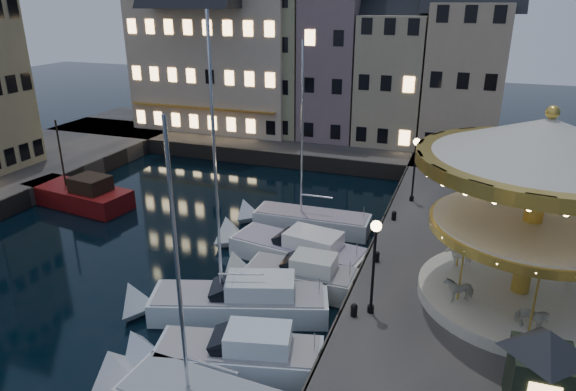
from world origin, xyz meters
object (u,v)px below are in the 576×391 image
at_px(motorboat_b, 229,356).
at_px(carousel, 541,179).
at_px(streetlamp_b, 374,254).
at_px(bollard_b, 354,309).
at_px(motorboat_c, 231,302).
at_px(red_fishing_boat, 79,195).
at_px(motorboat_d, 293,276).
at_px(motorboat_e, 292,249).
at_px(bollard_d, 394,215).
at_px(ticket_kiosk, 545,357).
at_px(motorboat_f, 303,221).
at_px(streetlamp_c, 415,161).
at_px(bollard_c, 377,256).

relative_size(motorboat_b, carousel, 0.77).
relative_size(streetlamp_b, bollard_b, 7.32).
xyz_separation_m(motorboat_c, red_fishing_boat, (-15.90, 8.58, 0.03)).
xyz_separation_m(motorboat_d, motorboat_e, (-1.01, 2.71, 0.01)).
xyz_separation_m(bollard_d, ticket_kiosk, (6.59, -13.63, 1.72)).
bearing_deg(streetlamp_b, bollard_d, 93.43).
height_order(streetlamp_b, motorboat_f, motorboat_f).
relative_size(bollard_b, motorboat_f, 0.05).
relative_size(streetlamp_c, carousel, 0.43).
height_order(streetlamp_b, bollard_c, streetlamp_b).
height_order(motorboat_d, motorboat_f, motorboat_f).
xyz_separation_m(motorboat_f, ticket_kiosk, (12.16, -13.34, 2.79)).
bearing_deg(motorboat_c, streetlamp_b, 3.92).
height_order(streetlamp_c, motorboat_f, motorboat_f).
bearing_deg(bollard_d, streetlamp_c, 80.27).
bearing_deg(motorboat_b, ticket_kiosk, 1.17).
relative_size(motorboat_d, red_fishing_boat, 0.77).
xyz_separation_m(motorboat_f, red_fishing_boat, (-16.01, -1.56, 0.18)).
bearing_deg(streetlamp_b, motorboat_c, -176.08).
bearing_deg(carousel, motorboat_e, 167.49).
relative_size(streetlamp_b, motorboat_e, 0.48).
distance_m(bollard_b, motorboat_d, 5.15).
bearing_deg(ticket_kiosk, motorboat_e, 141.33).
distance_m(motorboat_b, motorboat_f, 13.64).
bearing_deg(motorboat_f, red_fishing_boat, -174.43).
bearing_deg(bollard_b, motorboat_e, 128.83).
distance_m(carousel, ticket_kiosk, 7.55).
distance_m(bollard_b, carousel, 9.08).
relative_size(bollard_d, motorboat_d, 0.09).
xyz_separation_m(streetlamp_b, motorboat_e, (-5.44, 5.51, -3.37)).
distance_m(motorboat_c, motorboat_f, 10.14).
bearing_deg(red_fishing_boat, motorboat_d, -16.75).
height_order(streetlamp_b, motorboat_e, streetlamp_b).
xyz_separation_m(streetlamp_c, motorboat_e, (-5.44, -7.99, -3.37)).
height_order(motorboat_e, motorboat_f, motorboat_f).
bearing_deg(motorboat_d, motorboat_b, -92.67).
bearing_deg(motorboat_b, bollard_d, 73.37).
distance_m(bollard_d, motorboat_e, 6.67).
distance_m(motorboat_d, red_fishing_boat, 18.54).
height_order(streetlamp_b, bollard_b, streetlamp_b).
bearing_deg(motorboat_c, motorboat_f, 89.37).
bearing_deg(motorboat_e, motorboat_b, -85.72).
relative_size(bollard_b, carousel, 0.06).
bearing_deg(bollard_b, motorboat_b, -140.98).
bearing_deg(motorboat_c, bollard_b, -0.70).
height_order(streetlamp_b, streetlamp_c, same).
distance_m(bollard_b, motorboat_c, 5.75).
relative_size(bollard_d, motorboat_e, 0.07).
distance_m(bollard_b, motorboat_f, 11.68).
bearing_deg(carousel, bollard_d, 132.75).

